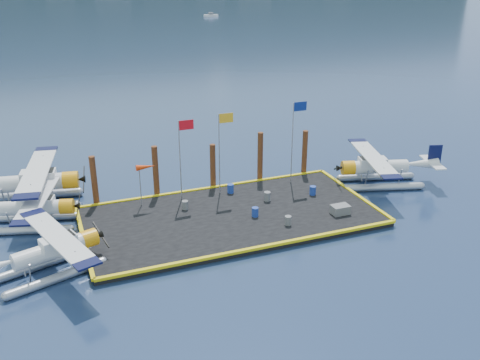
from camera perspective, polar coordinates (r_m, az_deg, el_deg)
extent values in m
plane|color=#192B4D|center=(37.53, -0.95, -4.24)|extent=(4000.00, 4000.00, 0.00)
cube|color=black|center=(37.44, -0.95, -3.97)|extent=(20.00, 10.00, 0.40)
cylinder|color=#999CA7|center=(33.89, -20.23, -8.38)|extent=(5.49, 2.29, 0.54)
cylinder|color=#999CA7|center=(32.24, -18.96, -9.86)|extent=(5.49, 2.29, 0.54)
cylinder|color=silver|center=(32.51, -19.60, -7.16)|extent=(4.30, 2.28, 0.99)
cube|color=silver|center=(32.51, -18.78, -6.41)|extent=(2.20, 1.57, 0.81)
cube|color=black|center=(32.51, -18.38, -6.00)|extent=(1.50, 1.30, 0.50)
cylinder|color=orange|center=(33.22, -15.83, -6.02)|extent=(1.19, 1.28, 1.05)
cube|color=black|center=(33.48, -14.64, -5.65)|extent=(0.69, 1.93, 1.02)
cube|color=silver|center=(32.31, -18.88, -5.71)|extent=(3.86, 8.15, 0.11)
cube|color=#0A0D33|center=(35.66, -21.22, -3.34)|extent=(1.54, 1.20, 0.12)
cube|color=#0A0D33|center=(29.09, -15.98, -8.60)|extent=(1.54, 1.20, 0.12)
cylinder|color=#999CA7|center=(39.88, -20.98, -3.74)|extent=(5.42, 2.01, 0.53)
cylinder|color=#999CA7|center=(38.20, -21.69, -5.01)|extent=(5.42, 2.01, 0.53)
cylinder|color=silver|center=(38.50, -21.32, -2.77)|extent=(4.22, 2.06, 0.97)
cube|color=silver|center=(38.23, -20.63, -2.33)|extent=(2.14, 1.47, 0.80)
cube|color=black|center=(38.09, -20.28, -2.08)|extent=(1.44, 1.23, 0.49)
cylinder|color=orange|center=(37.91, -17.99, -2.69)|extent=(1.13, 1.23, 1.03)
cube|color=black|center=(37.75, -16.88, -2.66)|extent=(0.59, 1.91, 0.99)
cube|color=silver|center=(38.06, -20.71, -1.73)|extent=(3.46, 8.01, 0.11)
cube|color=#0A0D33|center=(41.45, -19.46, 0.40)|extent=(1.49, 1.13, 0.11)
cube|color=#0A0D33|center=(34.75, -22.22, -4.27)|extent=(1.49, 1.13, 0.11)
cylinder|color=#999CA7|center=(43.48, -21.28, -1.52)|extent=(6.86, 1.85, 0.66)
cylinder|color=#999CA7|center=(41.29, -21.78, -2.86)|extent=(6.86, 1.85, 0.66)
cylinder|color=silver|center=(41.78, -21.51, -0.29)|extent=(5.27, 2.10, 1.21)
cube|color=silver|center=(41.52, -20.69, 0.27)|extent=(2.60, 1.62, 0.99)
cube|color=black|center=(41.39, -20.28, 0.58)|extent=(1.73, 1.41, 0.61)
cylinder|color=orange|center=(41.32, -17.62, 0.00)|extent=(1.31, 1.45, 1.28)
cube|color=black|center=(41.21, -16.33, 0.09)|extent=(0.50, 2.43, 1.24)
cube|color=silver|center=(41.33, -20.80, 0.97)|extent=(3.38, 10.07, 0.13)
cube|color=#0A0D33|center=(45.75, -19.95, 3.10)|extent=(1.81, 1.27, 0.14)
cube|color=#0A0D33|center=(36.99, -21.84, -1.65)|extent=(1.81, 1.27, 0.14)
cylinder|color=#999CA7|center=(43.57, 15.14, -0.74)|extent=(5.94, 2.24, 0.58)
cylinder|color=#999CA7|center=(45.42, 14.26, 0.31)|extent=(5.94, 2.24, 0.58)
cylinder|color=silver|center=(43.96, 14.62, 1.37)|extent=(4.63, 2.29, 1.07)
cube|color=silver|center=(43.65, 13.94, 1.77)|extent=(2.35, 1.62, 0.87)
cube|color=black|center=(43.50, 13.60, 2.00)|extent=(1.59, 1.36, 0.53)
cylinder|color=orange|center=(43.19, 11.46, 1.28)|extent=(1.25, 1.35, 1.13)
cube|color=black|center=(42.97, 10.40, 1.25)|extent=(0.66, 2.09, 1.09)
cube|color=silver|center=(43.49, 14.00, 2.36)|extent=(3.84, 8.80, 0.12)
cube|color=#0A0D33|center=(39.83, 15.85, 0.31)|extent=(1.64, 1.25, 0.13)
cube|color=#0A0D33|center=(47.24, 12.44, 4.10)|extent=(1.64, 1.25, 0.13)
cube|color=#0A0D33|center=(45.35, 20.06, 2.54)|extent=(1.06, 0.41, 1.65)
cube|color=silver|center=(45.51, 19.85, 1.79)|extent=(1.76, 3.41, 0.10)
cylinder|color=#5A5A5F|center=(38.22, -5.88, -2.67)|extent=(0.44, 0.44, 0.63)
cylinder|color=#5A5A5F|center=(35.97, 5.15, -4.32)|extent=(0.44, 0.44, 0.62)
cylinder|color=#5A5A5F|center=(39.36, 2.92, -1.75)|extent=(0.49, 0.49, 0.69)
cylinder|color=navy|center=(36.98, 1.62, -3.43)|extent=(0.46, 0.46, 0.65)
cylinder|color=navy|center=(40.70, 7.76, -1.11)|extent=(0.48, 0.48, 0.67)
cylinder|color=navy|center=(40.66, -1.02, -0.91)|extent=(0.49, 0.49, 0.69)
cube|color=#5A5A5F|center=(38.00, 10.65, -3.11)|extent=(1.25, 0.83, 0.63)
cylinder|color=#95959D|center=(38.84, -6.40, 2.02)|extent=(0.08, 0.08, 6.00)
cube|color=red|center=(38.14, -5.77, 5.86)|extent=(1.10, 0.03, 0.70)
cylinder|color=#95959D|center=(39.61, -2.22, 2.71)|extent=(0.08, 0.08, 6.20)
cube|color=gold|center=(38.95, -1.51, 6.63)|extent=(1.10, 0.03, 0.70)
cylinder|color=#95959D|center=(41.79, 5.59, 3.90)|extent=(0.08, 0.08, 6.50)
cube|color=navy|center=(41.21, 6.43, 7.81)|extent=(1.10, 0.03, 0.70)
cylinder|color=#95959D|center=(38.80, -10.58, -0.64)|extent=(0.07, 0.07, 3.00)
cone|color=red|center=(38.36, -10.00, 1.39)|extent=(1.40, 0.44, 0.44)
cylinder|color=#442513|center=(39.88, -15.27, -0.27)|extent=(0.44, 0.44, 4.00)
cylinder|color=#442513|center=(40.44, -8.97, 0.75)|extent=(0.44, 0.44, 4.20)
cylinder|color=#442513|center=(41.59, -2.91, 1.32)|extent=(0.44, 0.44, 3.80)
cylinder|color=#442513|center=(42.84, 2.16, 2.33)|extent=(0.44, 0.44, 4.30)
cylinder|color=#442513|center=(44.54, 6.90, 2.77)|extent=(0.44, 0.44, 4.00)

